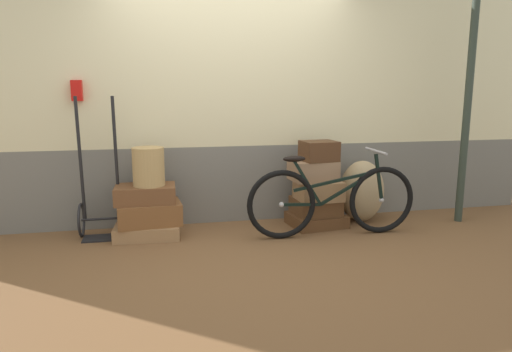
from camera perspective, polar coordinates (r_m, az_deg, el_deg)
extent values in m
cube|color=brown|center=(4.44, -1.62, -8.64)|extent=(9.16, 5.20, 0.06)
cube|color=slate|center=(5.13, -3.35, -0.82)|extent=(7.16, 0.20, 0.83)
cube|color=beige|center=(5.04, -3.52, 14.54)|extent=(7.16, 0.20, 1.89)
cube|color=red|center=(4.89, -21.23, 9.80)|extent=(0.10, 0.08, 0.20)
cylinder|color=#2D382D|center=(5.42, 24.72, 8.92)|extent=(0.08, 0.08, 2.72)
cube|color=#9E754C|center=(4.72, -13.21, -6.51)|extent=(0.65, 0.49, 0.13)
cube|color=brown|center=(4.67, -13.03, -4.50)|extent=(0.64, 0.46, 0.21)
cube|color=brown|center=(4.65, -13.49, -2.16)|extent=(0.58, 0.39, 0.17)
cube|color=brown|center=(5.00, 7.43, -5.36)|extent=(0.60, 0.53, 0.13)
cube|color=brown|center=(4.97, 7.35, -3.70)|extent=(0.48, 0.46, 0.17)
cube|color=#9E754C|center=(4.89, 7.72, -1.74)|extent=(0.47, 0.40, 0.20)
cube|color=#937051|center=(4.87, 7.04, 0.69)|extent=(0.48, 0.39, 0.21)
cube|color=#4C2D19|center=(4.82, 7.78, 3.07)|extent=(0.38, 0.33, 0.21)
cylinder|color=tan|center=(4.58, -13.12, 1.13)|extent=(0.30, 0.30, 0.37)
torus|color=black|center=(4.87, -20.74, -5.11)|extent=(0.03, 0.34, 0.34)
torus|color=black|center=(4.83, -16.14, -4.98)|extent=(0.03, 0.34, 0.34)
cylinder|color=black|center=(4.85, -18.45, -5.05)|extent=(0.39, 0.02, 0.02)
cylinder|color=black|center=(4.75, -20.86, 1.92)|extent=(0.03, 0.11, 1.21)
cylinder|color=black|center=(4.71, -16.88, 2.09)|extent=(0.03, 0.11, 1.21)
cube|color=black|center=(4.79, -18.48, -7.26)|extent=(0.35, 0.22, 0.02)
ellipsoid|color=tan|center=(5.19, 12.91, -1.83)|extent=(0.49, 0.42, 0.67)
torus|color=black|center=(4.47, 3.16, -3.55)|extent=(0.68, 0.07, 0.68)
sphere|color=#B2B2B7|center=(4.47, 3.16, -3.55)|extent=(0.05, 0.05, 0.05)
torus|color=black|center=(4.82, 15.23, -2.87)|extent=(0.68, 0.07, 0.68)
sphere|color=#B2B2B7|center=(4.82, 15.23, -2.87)|extent=(0.05, 0.05, 0.05)
cube|color=black|center=(4.64, 11.26, -1.47)|extent=(0.57, 0.04, 0.33)
cube|color=black|center=(4.49, 6.37, -0.86)|extent=(0.30, 0.04, 0.46)
cube|color=black|center=(4.52, 5.59, -3.53)|extent=(0.39, 0.04, 0.04)
cube|color=black|center=(4.58, 9.70, -0.62)|extent=(0.84, 0.05, 0.19)
cube|color=black|center=(4.75, 14.90, -0.15)|extent=(0.11, 0.03, 0.47)
ellipsoid|color=black|center=(4.41, 4.73, 2.14)|extent=(0.22, 0.10, 0.06)
cylinder|color=#A5A5AD|center=(4.69, 14.59, 3.02)|extent=(0.04, 0.46, 0.02)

